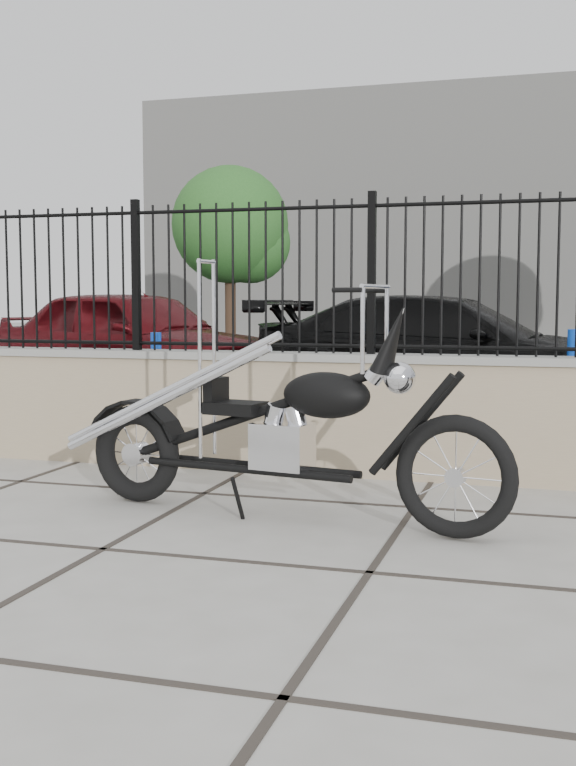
# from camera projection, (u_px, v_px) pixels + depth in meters

# --- Properties ---
(ground_plane) EXTENTS (90.00, 90.00, 0.00)m
(ground_plane) POSITION_uv_depth(u_px,v_px,m) (103.00, 550.00, 4.95)
(ground_plane) COLOR #99968E
(ground_plane) RESTS_ON ground
(parking_lot) EXTENTS (30.00, 30.00, 0.00)m
(parking_lot) POSITION_uv_depth(u_px,v_px,m) (423.00, 374.00, 16.88)
(parking_lot) COLOR black
(parking_lot) RESTS_ON ground
(retaining_wall) EXTENTS (14.00, 0.36, 0.96)m
(retaining_wall) POSITION_uv_depth(u_px,v_px,m) (250.00, 411.00, 7.29)
(retaining_wall) COLOR gray
(retaining_wall) RESTS_ON ground_plane
(iron_fence) EXTENTS (14.00, 0.08, 1.20)m
(iron_fence) POSITION_uv_depth(u_px,v_px,m) (249.00, 277.00, 7.19)
(iron_fence) COLOR black
(iron_fence) RESTS_ON retaining_wall
(background_building) EXTENTS (22.00, 6.00, 8.00)m
(background_building) POSITION_uv_depth(u_px,v_px,m) (484.00, 222.00, 29.88)
(background_building) COLOR beige
(background_building) RESTS_ON ground_plane
(chopper_motorcycle) EXTENTS (2.82, 0.94, 1.67)m
(chopper_motorcycle) POSITION_uv_depth(u_px,v_px,m) (274.00, 387.00, 5.60)
(chopper_motorcycle) COLOR black
(chopper_motorcycle) RESTS_ON ground_plane
(car_red) EXTENTS (5.01, 3.29, 1.59)m
(car_red) POSITION_uv_depth(u_px,v_px,m) (135.00, 341.00, 13.02)
(car_red) COLOR #4F0B0F
(car_red) RESTS_ON parking_lot
(car_black) EXTENTS (5.16, 2.55, 1.44)m
(car_black) POSITION_uv_depth(u_px,v_px,m) (449.00, 353.00, 11.21)
(car_black) COLOR black
(car_black) RESTS_ON parking_lot
(bollard_a) EXTENTS (0.16, 0.16, 1.02)m
(bollard_a) POSITION_uv_depth(u_px,v_px,m) (156.00, 377.00, 10.18)
(bollard_a) COLOR #0A16A4
(bollard_a) RESTS_ON ground_plane
(bollard_b) EXTENTS (0.16, 0.16, 1.08)m
(bollard_b) POSITION_uv_depth(u_px,v_px,m) (573.00, 382.00, 9.16)
(bollard_b) COLOR blue
(bollard_b) RESTS_ON ground_plane
(tree_left) EXTENTS (2.81, 2.81, 4.73)m
(tree_left) POSITION_uv_depth(u_px,v_px,m) (230.00, 220.00, 21.45)
(tree_left) COLOR #382619
(tree_left) RESTS_ON ground_plane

